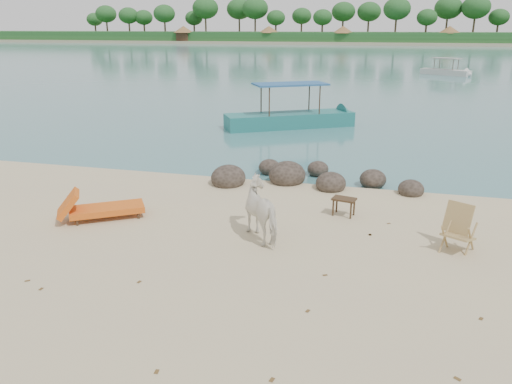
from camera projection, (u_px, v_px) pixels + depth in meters
water at (375, 52)px, 92.63m from camera, size 400.00×400.00×0.00m
far_shore at (382, 41)px, 166.12m from camera, size 420.00×90.00×1.40m
far_scenery at (381, 32)px, 134.53m from camera, size 420.00×18.00×9.50m
boulders at (299, 178)px, 15.41m from camera, size 6.30×2.87×0.86m
cow at (265, 211)px, 11.24m from camera, size 1.60×1.66×1.34m
side_table at (344, 208)px, 12.70m from camera, size 0.65×0.49×0.46m
lounge_chair at (107, 206)px, 12.52m from camera, size 2.32×1.88×0.67m
deck_chair at (459, 231)px, 10.60m from camera, size 0.89×0.92×0.99m
boat_near at (290, 91)px, 23.80m from camera, size 6.85×4.88×3.40m
boat_mid at (447, 61)px, 49.80m from camera, size 5.34×4.06×2.71m
dead_leaves at (281, 289)px, 9.23m from camera, size 8.29×6.64×0.00m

